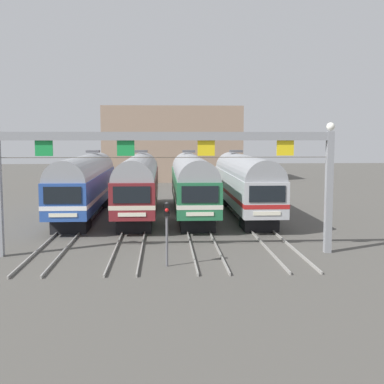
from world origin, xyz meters
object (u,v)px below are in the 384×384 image
at_px(yard_signal_mast, 167,222).
at_px(commuter_train_maroon, 139,182).
at_px(commuter_train_blue, 85,182).
at_px(commuter_train_stainless, 245,182).
at_px(commuter_train_green, 192,182).
at_px(catenary_gantry, 166,158).

bearing_deg(yard_signal_mast, commuter_train_maroon, 97.42).
bearing_deg(commuter_train_blue, commuter_train_stainless, 0.00).
relative_size(commuter_train_maroon, commuter_train_green, 1.00).
xyz_separation_m(commuter_train_green, catenary_gantry, (-2.09, -13.50, 2.43)).
bearing_deg(yard_signal_mast, commuter_train_blue, 111.34).
relative_size(commuter_train_maroon, yard_signal_mast, 5.81).
bearing_deg(commuter_train_green, catenary_gantry, -98.80).
distance_m(commuter_train_stainless, catenary_gantry, 15.08).
relative_size(commuter_train_green, yard_signal_mast, 5.81).
bearing_deg(commuter_train_maroon, yard_signal_mast, -82.58).
height_order(commuter_train_blue, commuter_train_maroon, same).
relative_size(commuter_train_blue, commuter_train_maroon, 1.00).
relative_size(commuter_train_stainless, catenary_gantry, 1.02).
bearing_deg(commuter_train_stainless, commuter_train_blue, 180.00).
bearing_deg(commuter_train_green, yard_signal_mast, -97.42).
bearing_deg(commuter_train_green, commuter_train_blue, 180.00).
distance_m(commuter_train_maroon, commuter_train_stainless, 8.36).
distance_m(commuter_train_blue, commuter_train_green, 8.36).
height_order(commuter_train_maroon, yard_signal_mast, commuter_train_maroon).
bearing_deg(commuter_train_stainless, catenary_gantry, -114.91).
relative_size(commuter_train_blue, commuter_train_stainless, 1.00).
xyz_separation_m(commuter_train_maroon, commuter_train_stainless, (8.36, 0.00, 0.00)).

